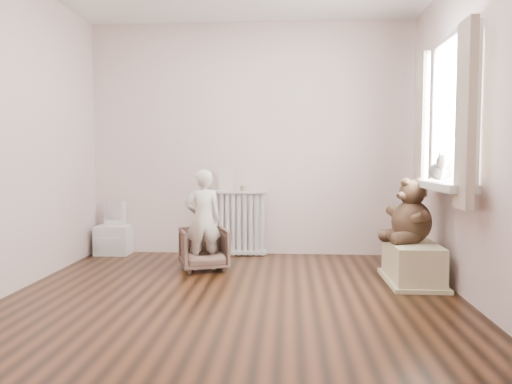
# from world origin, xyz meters

# --- Properties ---
(floor) EXTENTS (3.60, 3.60, 0.01)m
(floor) POSITION_xyz_m (0.00, 0.00, 0.00)
(floor) COLOR black
(floor) RESTS_ON ground
(back_wall) EXTENTS (3.60, 0.02, 2.60)m
(back_wall) POSITION_xyz_m (0.00, 1.80, 1.30)
(back_wall) COLOR silver
(back_wall) RESTS_ON ground
(front_wall) EXTENTS (3.60, 0.02, 2.60)m
(front_wall) POSITION_xyz_m (0.00, -1.80, 1.30)
(front_wall) COLOR silver
(front_wall) RESTS_ON ground
(left_wall) EXTENTS (0.02, 3.60, 2.60)m
(left_wall) POSITION_xyz_m (-1.80, 0.00, 1.30)
(left_wall) COLOR silver
(left_wall) RESTS_ON ground
(right_wall) EXTENTS (0.02, 3.60, 2.60)m
(right_wall) POSITION_xyz_m (1.80, 0.00, 1.30)
(right_wall) COLOR silver
(right_wall) RESTS_ON ground
(window) EXTENTS (0.03, 0.90, 1.10)m
(window) POSITION_xyz_m (1.76, 0.30, 1.45)
(window) COLOR white
(window) RESTS_ON right_wall
(window_sill) EXTENTS (0.22, 1.10, 0.06)m
(window_sill) POSITION_xyz_m (1.67, 0.30, 0.87)
(window_sill) COLOR silver
(window_sill) RESTS_ON right_wall
(curtain_left) EXTENTS (0.06, 0.26, 1.30)m
(curtain_left) POSITION_xyz_m (1.65, -0.27, 1.39)
(curtain_left) COLOR beige
(curtain_left) RESTS_ON right_wall
(curtain_right) EXTENTS (0.06, 0.26, 1.30)m
(curtain_right) POSITION_xyz_m (1.65, 0.87, 1.39)
(curtain_right) COLOR beige
(curtain_right) RESTS_ON right_wall
(radiator) EXTENTS (0.69, 0.13, 0.73)m
(radiator) POSITION_xyz_m (-0.16, 1.68, 0.39)
(radiator) COLOR silver
(radiator) RESTS_ON floor
(paper_doll) EXTENTS (0.16, 0.01, 0.26)m
(paper_doll) POSITION_xyz_m (-0.27, 1.68, 0.86)
(paper_doll) COLOR beige
(paper_doll) RESTS_ON radiator
(tin_a) EXTENTS (0.09, 0.09, 0.06)m
(tin_a) POSITION_xyz_m (-0.06, 1.68, 0.76)
(tin_a) COLOR #A59E8C
(tin_a) RESTS_ON radiator
(toy_vanity) EXTENTS (0.38, 0.27, 0.60)m
(toy_vanity) POSITION_xyz_m (-1.55, 1.65, 0.28)
(toy_vanity) COLOR silver
(toy_vanity) RESTS_ON floor
(armchair) EXTENTS (0.56, 0.57, 0.41)m
(armchair) POSITION_xyz_m (-0.39, 0.94, 0.21)
(armchair) COLOR brown
(armchair) RESTS_ON floor
(child) EXTENTS (0.41, 0.33, 0.96)m
(child) POSITION_xyz_m (-0.39, 0.89, 0.50)
(child) COLOR silver
(child) RESTS_ON armchair
(toy_bench) EXTENTS (0.40, 0.75, 0.35)m
(toy_bench) POSITION_xyz_m (1.52, 0.58, 0.20)
(toy_bench) COLOR beige
(toy_bench) RESTS_ON floor
(teddy_bear) EXTENTS (0.55, 0.50, 0.56)m
(teddy_bear) POSITION_xyz_m (1.52, 0.63, 0.67)
(teddy_bear) COLOR #332115
(teddy_bear) RESTS_ON toy_bench
(plush_cat) EXTENTS (0.20, 0.29, 0.23)m
(plush_cat) POSITION_xyz_m (1.66, 0.32, 1.00)
(plush_cat) COLOR slate
(plush_cat) RESTS_ON window_sill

